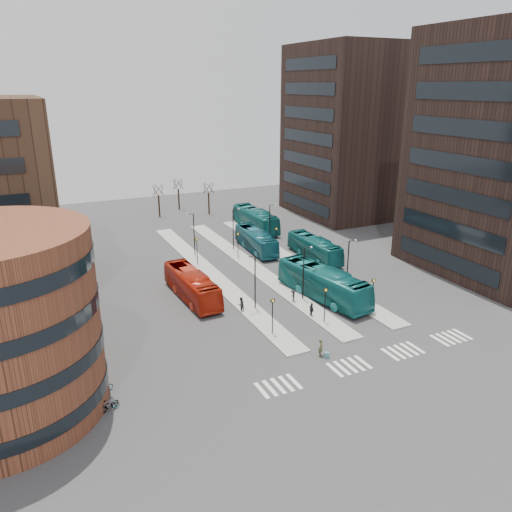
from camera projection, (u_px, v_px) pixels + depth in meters
name	position (u px, v px, depth m)	size (l,w,h in m)	color
ground	(388.00, 387.00, 40.40)	(160.00, 160.00, 0.00)	#2F2F32
island_left	(211.00, 274.00, 64.31)	(2.50, 45.00, 0.15)	gray
island_mid	(253.00, 267.00, 66.77)	(2.50, 45.00, 0.15)	gray
island_right	(292.00, 260.00, 69.22)	(2.50, 45.00, 0.15)	gray
suitcase	(327.00, 355.00, 44.63)	(0.42, 0.34, 0.53)	#1E1C9C
red_bus	(192.00, 285.00, 56.61)	(2.73, 11.66, 3.25)	#B7220E
teal_bus_a	(323.00, 283.00, 56.58)	(3.07, 13.14, 3.66)	#146667
teal_bus_b	(256.00, 240.00, 73.03)	(2.61, 11.14, 3.10)	#145765
teal_bus_c	(314.00, 248.00, 69.83)	(2.56, 10.96, 3.05)	#135F61
teal_bus_d	(255.00, 219.00, 83.68)	(2.96, 12.63, 3.52)	#135F60
traveller	(321.00, 347.00, 44.75)	(0.63, 0.41, 1.72)	#4F5130
commuter_a	(241.00, 304.00, 53.55)	(0.80, 0.62, 1.64)	black
commuter_b	(312.00, 310.00, 52.36)	(0.92, 0.38, 1.56)	black
commuter_c	(293.00, 296.00, 55.89)	(0.95, 0.55, 1.47)	black
bicycle_near	(108.00, 405.00, 37.40)	(0.56, 1.60, 0.84)	gray
bicycle_mid	(109.00, 405.00, 37.25)	(0.49, 1.73, 1.04)	gray
bicycle_far	(102.00, 387.00, 39.64)	(0.56, 1.61, 0.84)	gray
crosswalk_stripes	(374.00, 359.00, 44.52)	(22.35, 2.40, 0.01)	silver
tower_far	(354.00, 132.00, 91.20)	(20.12, 20.00, 30.00)	black
sign_poles	(275.00, 267.00, 59.87)	(12.45, 22.12, 3.65)	black
lamp_posts	(264.00, 245.00, 64.18)	(14.04, 20.24, 6.12)	black
bare_trees	(182.00, 199.00, 94.02)	(10.97, 8.14, 5.90)	black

